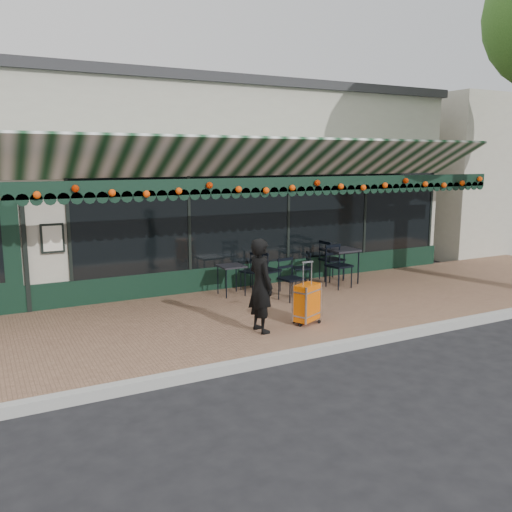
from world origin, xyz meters
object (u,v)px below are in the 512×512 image
chair_a_front (339,266)px  chair_b_right (268,271)px  chair_a_right (332,260)px  chair_b_front (291,279)px  chair_b_left (251,272)px  woman (261,285)px  chair_a_left (301,268)px  cafe_table_a (342,252)px  cafe_table_b (231,268)px  suitcase (307,303)px

chair_a_front → chair_b_right: 1.61m
chair_a_right → chair_b_front: (-1.79, -1.13, -0.05)m
chair_b_left → chair_b_front: 1.18m
woman → chair_a_left: (2.38, 2.53, -0.39)m
woman → chair_b_right: size_ratio=1.72×
cafe_table_a → chair_b_right: size_ratio=0.88×
chair_a_front → chair_b_front: (-1.50, -0.44, -0.05)m
chair_a_left → chair_b_front: (-0.89, -1.04, 0.05)m
chair_a_left → cafe_table_a: bearing=92.8°
chair_a_right → chair_b_left: chair_a_right is taller
woman → chair_b_left: 2.91m
chair_a_right → chair_b_right: bearing=96.2°
cafe_table_b → chair_a_right: (2.68, 0.20, -0.09)m
suitcase → cafe_table_a: suitcase is taller
chair_b_right → chair_b_front: size_ratio=1.05×
woman → cafe_table_a: woman is taller
chair_a_left → chair_a_front: bearing=63.9°
chair_a_left → chair_b_left: chair_b_left is taller
suitcase → cafe_table_a: bearing=18.4°
cafe_table_a → chair_a_front: 0.52m
cafe_table_a → chair_a_left: 1.02m
chair_a_left → chair_a_right: chair_a_right is taller
suitcase → chair_a_left: (1.47, 2.52, 0.02)m
chair_b_left → suitcase: bearing=-29.0°
chair_b_right → chair_b_front: bearing=168.0°
chair_a_left → chair_b_front: 1.37m
chair_a_right → chair_a_front: chair_a_front is taller
chair_b_front → chair_a_right: bearing=23.3°
chair_b_left → chair_b_front: bearing=-7.9°
cafe_table_a → chair_b_front: (-1.82, -0.78, -0.28)m
cafe_table_a → cafe_table_b: cafe_table_a is taller
woman → chair_b_front: (1.49, 1.49, -0.35)m
cafe_table_b → chair_b_front: bearing=-46.5°
suitcase → chair_b_front: bearing=43.7°
chair_b_front → cafe_table_b: bearing=124.5°
chair_a_left → cafe_table_b: bearing=-68.5°
woman → chair_a_front: size_ratio=1.61×
suitcase → chair_b_left: suitcase is taller
suitcase → chair_b_front: suitcase is taller
cafe_table_a → chair_a_front: size_ratio=0.82×
cafe_table_a → chair_b_left: bearing=170.5°
chair_b_right → cafe_table_b: bearing=67.9°
woman → chair_b_right: woman is taller
cafe_table_b → chair_b_right: (0.82, -0.08, -0.12)m
cafe_table_b → woman: bearing=-103.9°
woman → suitcase: (0.90, 0.01, -0.41)m
chair_a_left → chair_b_right: (-0.95, -0.19, 0.07)m
chair_a_right → cafe_table_a: bearing=-177.7°
chair_a_left → woman: bearing=-25.1°
woman → chair_b_front: size_ratio=1.81×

